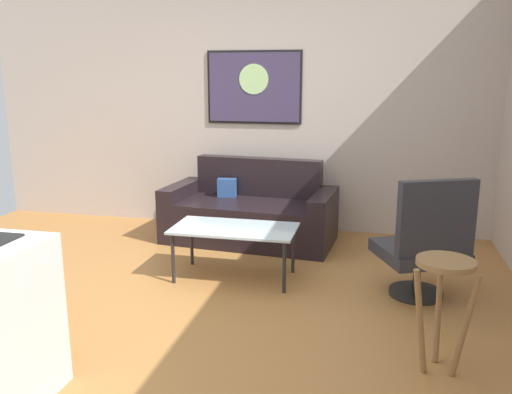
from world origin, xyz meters
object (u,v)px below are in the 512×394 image
at_px(couch, 250,214).
at_px(coffee_table, 234,231).
at_px(armchair, 425,244).
at_px(wall_painting, 254,87).
at_px(bar_stool, 444,285).

relative_size(couch, coffee_table, 1.72).
xyz_separation_m(coffee_table, armchair, (1.55, -0.12, 0.04)).
bearing_deg(wall_painting, armchair, -44.88).
xyz_separation_m(armchair, bar_stool, (0.02, -1.04, 0.08)).
bearing_deg(couch, bar_stool, -53.15).
xyz_separation_m(couch, bar_stool, (1.69, -2.25, 0.26)).
bearing_deg(bar_stool, couch, 126.85).
bearing_deg(armchair, couch, 144.11).
bearing_deg(couch, coffee_table, -83.84).
relative_size(bar_stool, wall_painting, 0.65).
bearing_deg(bar_stool, coffee_table, 143.39).
height_order(coffee_table, bar_stool, bar_stool).
height_order(couch, coffee_table, couch).
distance_m(coffee_table, armchair, 1.56).
relative_size(couch, wall_painting, 1.70).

